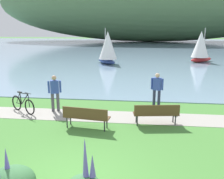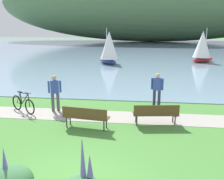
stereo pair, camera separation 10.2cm
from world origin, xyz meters
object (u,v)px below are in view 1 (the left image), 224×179
(park_bench_near_camera, at_px, (156,113))
(park_bench_further_along, at_px, (86,116))
(person_at_shoreline, at_px, (157,88))
(sailboat_mid_bay, at_px, (108,47))
(sailboat_nearest_to_shore, at_px, (201,46))
(person_on_the_grass, at_px, (55,91))
(bicycle_leaning_near_bench, at_px, (23,104))

(park_bench_near_camera, distance_m, park_bench_further_along, 2.79)
(person_at_shoreline, bearing_deg, sailboat_mid_bay, 106.62)
(sailboat_nearest_to_shore, bearing_deg, person_on_the_grass, -119.90)
(bicycle_leaning_near_bench, xyz_separation_m, sailboat_mid_bay, (1.83, 15.96, 1.42))
(park_bench_near_camera, distance_m, bicycle_leaning_near_bench, 6.07)
(park_bench_near_camera, height_order, person_at_shoreline, person_at_shoreline)
(sailboat_nearest_to_shore, relative_size, sailboat_mid_bay, 1.00)
(park_bench_further_along, xyz_separation_m, person_on_the_grass, (-1.87, 1.86, 0.46))
(bicycle_leaning_near_bench, distance_m, person_at_shoreline, 6.36)
(person_at_shoreline, relative_size, sailboat_nearest_to_shore, 0.45)
(person_at_shoreline, xyz_separation_m, person_on_the_grass, (-4.72, -1.15, 0.00))
(park_bench_near_camera, bearing_deg, bicycle_leaning_near_bench, 172.01)
(park_bench_further_along, relative_size, person_at_shoreline, 1.08)
(park_bench_further_along, height_order, sailboat_mid_bay, sailboat_mid_bay)
(park_bench_further_along, bearing_deg, park_bench_near_camera, 14.32)
(person_at_shoreline, height_order, sailboat_mid_bay, sailboat_mid_bay)
(bicycle_leaning_near_bench, distance_m, sailboat_mid_bay, 16.13)
(park_bench_near_camera, bearing_deg, person_at_shoreline, 86.34)
(park_bench_further_along, relative_size, sailboat_nearest_to_shore, 0.49)
(park_bench_further_along, bearing_deg, person_on_the_grass, 135.04)
(bicycle_leaning_near_bench, relative_size, sailboat_mid_bay, 0.41)
(sailboat_nearest_to_shore, bearing_deg, person_at_shoreline, -108.73)
(person_at_shoreline, distance_m, sailboat_nearest_to_shore, 18.21)
(park_bench_further_along, height_order, bicycle_leaning_near_bench, bicycle_leaning_near_bench)
(person_at_shoreline, distance_m, person_on_the_grass, 4.86)
(person_at_shoreline, bearing_deg, person_on_the_grass, -166.36)
(park_bench_near_camera, relative_size, person_on_the_grass, 1.08)
(bicycle_leaning_near_bench, distance_m, person_on_the_grass, 1.58)
(park_bench_near_camera, height_order, sailboat_nearest_to_shore, sailboat_nearest_to_shore)
(bicycle_leaning_near_bench, bearing_deg, person_at_shoreline, 13.49)
(bicycle_leaning_near_bench, relative_size, sailboat_nearest_to_shore, 0.40)
(person_at_shoreline, bearing_deg, sailboat_nearest_to_shore, 71.27)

